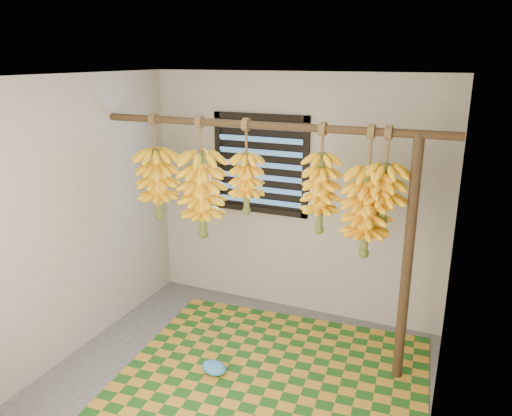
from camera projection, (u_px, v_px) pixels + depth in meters
The scene contains 16 objects.
floor at pixel (229, 390), 3.96m from camera, with size 3.00×3.00×0.01m, color #484848.
ceiling at pixel (223, 76), 3.25m from camera, with size 3.00×3.00×0.01m, color silver.
wall_back at pixel (294, 197), 4.93m from camera, with size 3.00×0.01×2.40m, color gray.
wall_left at pixel (65, 222), 4.17m from camera, with size 0.01×3.00×2.40m, color gray.
wall_right at pixel (447, 284), 3.04m from camera, with size 0.01×3.00×2.40m, color gray.
window at pixel (261, 165), 4.95m from camera, with size 1.00×0.04×1.00m.
hanging_pole at pixel (263, 125), 3.99m from camera, with size 0.06×0.06×3.00m, color #402F1B.
support_post at pixel (407, 264), 3.82m from camera, with size 0.08×0.08×2.00m, color #402F1B.
woven_mat at pixel (275, 373), 4.15m from camera, with size 2.44×1.95×0.01m, color #1B4C16.
plastic_bag at pixel (214, 368), 4.13m from camera, with size 0.23×0.17×0.09m, color #3482C2.
banana_bunch_a at pixel (158, 184), 4.55m from camera, with size 0.35×0.35×0.96m.
banana_bunch_b at pixel (202, 195), 4.39m from camera, with size 0.40×0.40×1.07m.
banana_bunch_c at pixel (247, 183), 4.19m from camera, with size 0.29×0.29×0.80m.
banana_bunch_d at pixel (320, 193), 3.95m from camera, with size 0.30×0.30×0.89m.
banana_bunch_e at pixel (366, 213), 3.84m from camera, with size 0.37×0.37×1.03m.
banana_bunch_f at pixel (384, 194), 3.75m from camera, with size 0.33×0.33×0.74m.
Camera 1 is at (1.53, -3.00, 2.53)m, focal length 35.00 mm.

